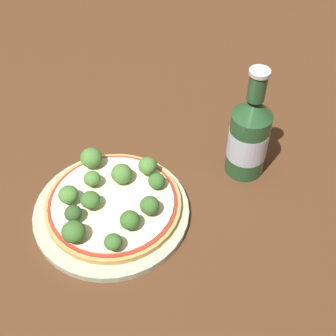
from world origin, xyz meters
TOP-DOWN VIEW (x-y plane):
  - ground_plane at (0.00, 0.00)m, footprint 3.00×3.00m
  - plate at (-0.01, 0.01)m, footprint 0.24×0.24m
  - pizza at (-0.00, 0.01)m, footprint 0.21×0.21m
  - broccoli_floret_0 at (0.04, -0.04)m, footprint 0.03×0.03m
  - broccoli_floret_1 at (-0.01, 0.06)m, footprint 0.03×0.03m
  - broccoli_floret_2 at (0.00, -0.05)m, footprint 0.03×0.03m
  - broccoli_floret_3 at (-0.06, 0.04)m, footprint 0.03×0.03m
  - broccoli_floret_4 at (0.03, 0.04)m, footprint 0.03×0.03m
  - broccoli_floret_5 at (-0.04, -0.07)m, footprint 0.03×0.03m
  - broccoli_floret_6 at (-0.08, -0.02)m, footprint 0.03×0.03m
  - broccoli_floret_7 at (-0.07, 0.01)m, footprint 0.03×0.03m
  - broccoli_floret_8 at (-0.03, 0.02)m, footprint 0.03×0.03m
  - broccoli_floret_9 at (0.08, 0.03)m, footprint 0.03×0.03m
  - broccoli_floret_10 at (0.01, 0.10)m, footprint 0.04×0.04m
  - broccoli_floret_11 at (0.07, -0.00)m, footprint 0.03×0.03m
  - beer_bottle at (0.23, -0.02)m, footprint 0.07×0.07m

SIDE VIEW (x-z plane):
  - ground_plane at x=0.00m, z-range 0.00..0.00m
  - plate at x=-0.01m, z-range 0.00..0.01m
  - pizza at x=0.00m, z-range 0.01..0.03m
  - broccoli_floret_11 at x=0.07m, z-range 0.03..0.05m
  - broccoli_floret_7 at x=-0.07m, z-range 0.03..0.05m
  - broccoli_floret_1 at x=-0.01m, z-range 0.03..0.05m
  - broccoli_floret_4 at x=0.03m, z-range 0.03..0.06m
  - broccoli_floret_3 at x=-0.06m, z-range 0.03..0.06m
  - broccoli_floret_5 at x=-0.04m, z-range 0.03..0.06m
  - broccoli_floret_2 at x=0.00m, z-range 0.03..0.06m
  - broccoli_floret_8 at x=-0.03m, z-range 0.03..0.06m
  - broccoli_floret_9 at x=0.08m, z-range 0.03..0.06m
  - broccoli_floret_0 at x=0.04m, z-range 0.03..0.06m
  - broccoli_floret_6 at x=-0.08m, z-range 0.03..0.06m
  - broccoli_floret_10 at x=0.01m, z-range 0.03..0.06m
  - beer_bottle at x=0.23m, z-range -0.02..0.18m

